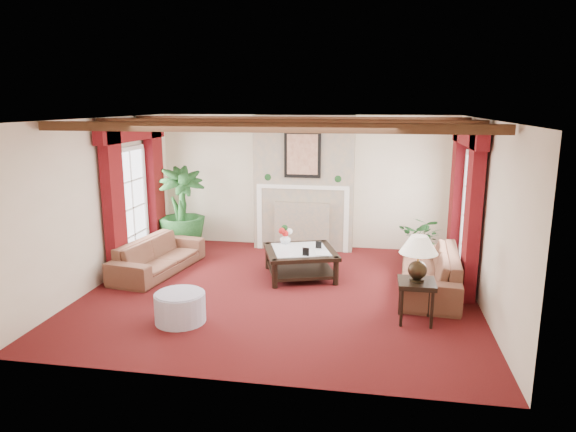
% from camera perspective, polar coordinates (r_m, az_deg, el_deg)
% --- Properties ---
extents(floor, '(6.00, 6.00, 0.00)m').
position_cam_1_polar(floor, '(8.26, -0.79, -8.34)').
color(floor, '#3D0B0B').
rests_on(floor, ground).
extents(ceiling, '(6.00, 6.00, 0.00)m').
position_cam_1_polar(ceiling, '(7.72, -0.85, 10.73)').
color(ceiling, white).
rests_on(ceiling, floor).
extents(back_wall, '(6.00, 0.02, 2.70)m').
position_cam_1_polar(back_wall, '(10.55, 1.93, 3.84)').
color(back_wall, beige).
rests_on(back_wall, ground).
extents(left_wall, '(0.02, 5.50, 2.70)m').
position_cam_1_polar(left_wall, '(8.92, -20.13, 1.48)').
color(left_wall, beige).
rests_on(left_wall, ground).
extents(right_wall, '(0.02, 5.50, 2.70)m').
position_cam_1_polar(right_wall, '(7.91, 21.08, 0.07)').
color(right_wall, beige).
rests_on(right_wall, ground).
extents(ceiling_beams, '(6.00, 3.00, 0.12)m').
position_cam_1_polar(ceiling_beams, '(7.72, -0.85, 10.29)').
color(ceiling_beams, '#341E10').
rests_on(ceiling_beams, ceiling).
extents(fireplace, '(2.00, 0.52, 2.70)m').
position_cam_1_polar(fireplace, '(10.24, 1.83, 11.16)').
color(fireplace, '#9C8265').
rests_on(fireplace, ground).
extents(french_door_left, '(0.10, 1.10, 2.16)m').
position_cam_1_polar(french_door_left, '(9.68, -17.39, 7.15)').
color(french_door_left, white).
rests_on(french_door_left, ground).
extents(french_door_right, '(0.10, 1.10, 2.16)m').
position_cam_1_polar(french_door_right, '(8.76, 20.05, 6.46)').
color(french_door_right, white).
rests_on(french_door_right, ground).
extents(curtains_left, '(0.20, 2.40, 2.55)m').
position_cam_1_polar(curtains_left, '(9.60, -16.96, 9.65)').
color(curtains_left, '#550C0B').
rests_on(curtains_left, ground).
extents(curtains_right, '(0.20, 2.40, 2.55)m').
position_cam_1_polar(curtains_right, '(8.71, 19.53, 9.24)').
color(curtains_right, '#550C0B').
rests_on(curtains_right, ground).
extents(sofa_left, '(2.19, 1.22, 0.79)m').
position_cam_1_polar(sofa_left, '(9.33, -14.25, -3.73)').
color(sofa_left, '#3E1117').
rests_on(sofa_left, ground).
extents(sofa_right, '(2.32, 0.98, 0.87)m').
position_cam_1_polar(sofa_right, '(8.48, 15.48, -5.13)').
color(sofa_right, '#3E1117').
rests_on(sofa_right, ground).
extents(potted_palm, '(2.54, 2.58, 0.95)m').
position_cam_1_polar(potted_palm, '(10.57, -11.69, -1.26)').
color(potted_palm, black).
rests_on(potted_palm, ground).
extents(small_plant, '(1.50, 1.53, 0.71)m').
position_cam_1_polar(small_plant, '(9.83, 14.70, -3.14)').
color(small_plant, black).
rests_on(small_plant, ground).
extents(coffee_table, '(1.46, 1.46, 0.47)m').
position_cam_1_polar(coffee_table, '(8.86, 1.38, -5.25)').
color(coffee_table, black).
rests_on(coffee_table, ground).
extents(side_table, '(0.50, 0.50, 0.58)m').
position_cam_1_polar(side_table, '(7.29, 14.00, -9.18)').
color(side_table, black).
rests_on(side_table, ground).
extents(ottoman, '(0.69, 0.69, 0.40)m').
position_cam_1_polar(ottoman, '(7.26, -11.89, -9.93)').
color(ottoman, '#A8A4BA').
rests_on(ottoman, ground).
extents(table_lamp, '(0.51, 0.51, 0.65)m').
position_cam_1_polar(table_lamp, '(7.09, 14.26, -4.55)').
color(table_lamp, black).
rests_on(table_lamp, side_table).
extents(flower_vase, '(0.29, 0.29, 0.19)m').
position_cam_1_polar(flower_vase, '(9.13, -0.30, -2.53)').
color(flower_vase, silver).
rests_on(flower_vase, coffee_table).
extents(book, '(0.23, 0.09, 0.30)m').
position_cam_1_polar(book, '(8.51, 3.08, -3.29)').
color(book, black).
rests_on(book, coffee_table).
extents(photo_frame_a, '(0.11, 0.04, 0.15)m').
position_cam_1_polar(photo_frame_a, '(8.40, 1.99, -4.03)').
color(photo_frame_a, black).
rests_on(photo_frame_a, coffee_table).
extents(photo_frame_b, '(0.10, 0.03, 0.13)m').
position_cam_1_polar(photo_frame_b, '(8.83, 3.42, -3.26)').
color(photo_frame_b, black).
rests_on(photo_frame_b, coffee_table).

